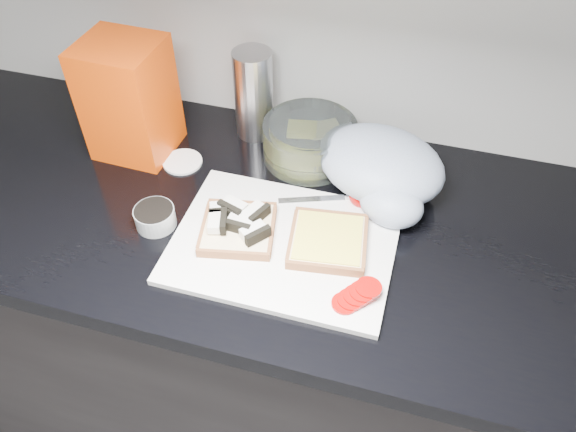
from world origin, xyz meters
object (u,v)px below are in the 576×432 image
(bread_bag, at_px, (129,99))
(steel_canister, at_px, (254,95))
(cutting_board, at_px, (283,244))
(glass_bowl, at_px, (310,141))

(bread_bag, bearing_deg, steel_canister, 29.98)
(cutting_board, xyz_separation_m, bread_bag, (-0.38, 0.19, 0.12))
(cutting_board, height_order, steel_canister, steel_canister)
(cutting_board, relative_size, glass_bowl, 2.02)
(cutting_board, xyz_separation_m, steel_canister, (-0.16, 0.31, 0.09))
(cutting_board, xyz_separation_m, glass_bowl, (-0.02, 0.26, 0.03))
(cutting_board, relative_size, bread_bag, 1.62)
(glass_bowl, distance_m, bread_bag, 0.38)
(cutting_board, distance_m, steel_canister, 0.36)
(cutting_board, bearing_deg, glass_bowl, 94.25)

